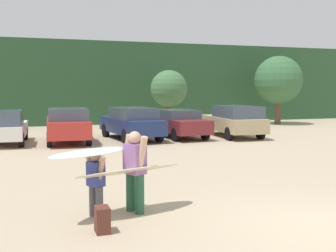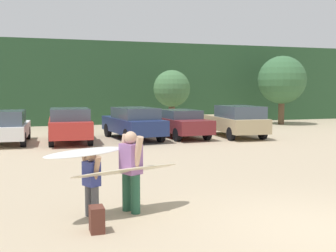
% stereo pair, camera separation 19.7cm
% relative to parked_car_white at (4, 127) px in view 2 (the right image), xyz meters
% --- Properties ---
extents(ground_plane, '(120.00, 120.00, 0.00)m').
position_rel_parked_car_white_xyz_m(ground_plane, '(6.01, -13.71, -0.79)').
color(ground_plane, tan).
extents(hillside_ridge, '(108.00, 12.00, 5.74)m').
position_rel_parked_car_white_xyz_m(hillside_ridge, '(6.01, 14.82, 2.08)').
color(hillside_ridge, '#284C2D').
rests_on(hillside_ridge, ground_plane).
extents(tree_center_left, '(2.33, 2.33, 3.65)m').
position_rel_parked_car_white_xyz_m(tree_center_left, '(9.59, 5.30, 1.66)').
color(tree_center_left, brown).
rests_on(tree_center_left, ground_plane).
extents(tree_far_right, '(3.30, 3.30, 4.73)m').
position_rel_parked_car_white_xyz_m(tree_far_right, '(17.60, 5.33, 2.27)').
color(tree_far_right, brown).
rests_on(tree_far_right, ground_plane).
extents(parked_car_white, '(2.15, 4.23, 1.52)m').
position_rel_parked_car_white_xyz_m(parked_car_white, '(0.00, 0.00, 0.00)').
color(parked_car_white, white).
rests_on(parked_car_white, ground_plane).
extents(parked_car_red, '(2.04, 4.64, 1.60)m').
position_rel_parked_car_white_xyz_m(parked_car_red, '(2.82, -0.19, 0.04)').
color(parked_car_red, '#B72D28').
rests_on(parked_car_red, ground_plane).
extents(parked_car_navy, '(2.35, 4.91, 1.57)m').
position_rel_parked_car_white_xyz_m(parked_car_navy, '(5.87, -0.02, 0.04)').
color(parked_car_navy, navy).
rests_on(parked_car_navy, ground_plane).
extents(parked_car_maroon, '(2.05, 4.62, 1.41)m').
position_rel_parked_car_white_xyz_m(parked_car_maroon, '(8.33, 0.12, -0.04)').
color(parked_car_maroon, maroon).
rests_on(parked_car_maroon, ground_plane).
extents(parked_car_tan, '(2.06, 4.59, 1.62)m').
position_rel_parked_car_white_xyz_m(parked_car_tan, '(11.12, -0.59, 0.06)').
color(parked_car_tan, tan).
rests_on(parked_car_tan, ground_plane).
extents(person_adult, '(0.45, 0.69, 1.64)m').
position_rel_parked_car_white_xyz_m(person_adult, '(3.11, -11.77, 0.13)').
color(person_adult, '#26593F').
rests_on(person_adult, ground_plane).
extents(person_child, '(0.36, 0.58, 1.28)m').
position_rel_parked_car_white_xyz_m(person_child, '(2.32, -11.86, -0.07)').
color(person_child, '#4C4C51').
rests_on(person_child, ground_plane).
extents(surfboard_cream, '(2.45, 1.32, 0.26)m').
position_rel_parked_car_white_xyz_m(surfboard_cream, '(3.02, -11.83, 0.07)').
color(surfboard_cream, beige).
extents(surfboard_white, '(1.80, 1.33, 0.12)m').
position_rel_parked_car_white_xyz_m(surfboard_white, '(2.20, -11.91, 0.48)').
color(surfboard_white, white).
extents(backpack_dropped, '(0.24, 0.34, 0.45)m').
position_rel_parked_car_white_xyz_m(backpack_dropped, '(2.29, -12.75, -0.57)').
color(backpack_dropped, '#592D23').
rests_on(backpack_dropped, ground_plane).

